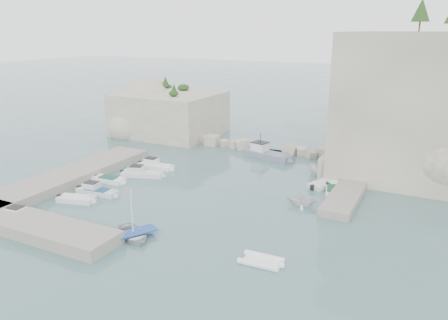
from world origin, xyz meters
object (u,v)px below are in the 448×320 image
at_px(motorboat_a, 156,168).
at_px(motorboat_c, 109,182).
at_px(motorboat_d, 98,194).
at_px(tender_east_d, 326,177).
at_px(rowboat, 133,238).
at_px(tender_east_b, 334,193).
at_px(tender_east_a, 302,205).
at_px(motorboat_e, 77,202).
at_px(work_boat, 268,158).
at_px(motorboat_f, 23,221).
at_px(tender_east_c, 325,185).
at_px(inflatable_dinghy, 261,263).
at_px(motorboat_b, 143,176).

xyz_separation_m(motorboat_a, motorboat_c, (-1.87, -6.84, 0.00)).
relative_size(motorboat_d, tender_east_d, 1.14).
xyz_separation_m(rowboat, tender_east_b, (12.90, 18.46, 0.00)).
bearing_deg(tender_east_d, tender_east_a, -175.29).
xyz_separation_m(motorboat_c, tender_east_b, (24.53, 8.21, 0.00)).
bearing_deg(motorboat_e, work_boat, 48.64).
height_order(motorboat_e, tender_east_b, same).
xyz_separation_m(motorboat_f, tender_east_c, (22.91, 22.57, 0.00)).
relative_size(inflatable_dinghy, tender_east_a, 1.19).
relative_size(motorboat_f, tender_east_c, 0.98).
bearing_deg(motorboat_d, inflatable_dinghy, -18.60).
height_order(inflatable_dinghy, tender_east_c, tender_east_c).
bearing_deg(tender_east_d, motorboat_b, 120.49).
xyz_separation_m(motorboat_e, tender_east_d, (21.28, 19.59, 0.00)).
bearing_deg(motorboat_f, tender_east_b, 35.87).
relative_size(tender_east_d, work_boat, 0.59).
distance_m(tender_east_a, tender_east_b, 5.35).
distance_m(motorboat_c, rowboat, 15.51).
distance_m(motorboat_a, inflatable_dinghy, 26.58).
distance_m(motorboat_a, tender_east_d, 21.55).
bearing_deg(inflatable_dinghy, motorboat_d, 163.80).
height_order(motorboat_b, motorboat_d, same).
distance_m(motorboat_f, work_boat, 32.65).
bearing_deg(rowboat, tender_east_b, -5.10).
distance_m(tender_east_c, work_boat, 12.43).
bearing_deg(motorboat_b, work_boat, 34.66).
bearing_deg(motorboat_a, work_boat, 43.72).
bearing_deg(rowboat, motorboat_c, 78.42).
relative_size(motorboat_b, inflatable_dinghy, 1.55).
height_order(motorboat_e, motorboat_f, motorboat_f).
distance_m(rowboat, tender_east_b, 22.52).
distance_m(motorboat_b, motorboat_c, 4.17).
relative_size(motorboat_e, tender_east_c, 0.78).
xyz_separation_m(motorboat_f, inflatable_dinghy, (22.89, 2.99, 0.00)).
bearing_deg(motorboat_b, tender_east_c, 0.16).
relative_size(rowboat, tender_east_a, 1.46).
distance_m(motorboat_a, motorboat_f, 19.10).
bearing_deg(tender_east_a, motorboat_c, 89.26).
distance_m(motorboat_d, motorboat_e, 2.67).
bearing_deg(tender_east_d, inflatable_dinghy, -173.67).
bearing_deg(motorboat_b, motorboat_d, -113.23).
distance_m(motorboat_c, work_boat, 22.09).
relative_size(motorboat_b, motorboat_d, 1.07).
bearing_deg(rowboat, tender_east_a, -8.75).
bearing_deg(tender_east_d, tender_east_c, -162.66).
height_order(motorboat_d, tender_east_c, motorboat_d).
bearing_deg(motorboat_d, motorboat_f, -103.73).
bearing_deg(tender_east_b, tender_east_c, 20.18).
bearing_deg(tender_east_a, tender_east_b, -32.08).
relative_size(motorboat_a, motorboat_d, 1.01).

